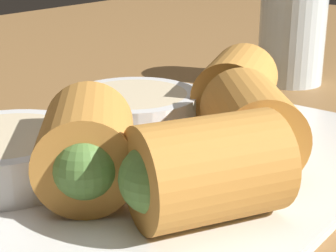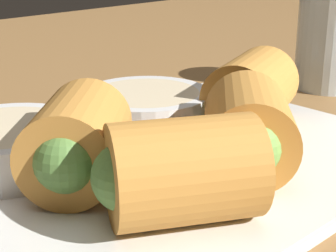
% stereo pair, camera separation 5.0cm
% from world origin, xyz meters
% --- Properties ---
extents(table_surface, '(1.80, 1.40, 0.02)m').
position_xyz_m(table_surface, '(0.00, 0.00, 0.01)').
color(table_surface, olive).
rests_on(table_surface, ground).
extents(serving_plate, '(0.31, 0.23, 0.01)m').
position_xyz_m(serving_plate, '(-0.01, 0.00, 0.03)').
color(serving_plate, silver).
rests_on(serving_plate, table_surface).
extents(roll_front_left, '(0.09, 0.09, 0.05)m').
position_xyz_m(roll_front_left, '(-0.08, 0.01, 0.06)').
color(roll_front_left, '#C68438').
rests_on(roll_front_left, serving_plate).
extents(roll_front_right, '(0.09, 0.09, 0.05)m').
position_xyz_m(roll_front_right, '(0.01, -0.05, 0.06)').
color(roll_front_right, '#C68438').
rests_on(roll_front_right, serving_plate).
extents(roll_back_left, '(0.09, 0.08, 0.05)m').
position_xyz_m(roll_back_left, '(-0.06, -0.06, 0.06)').
color(roll_back_left, '#C68438').
rests_on(roll_back_left, serving_plate).
extents(roll_back_right, '(0.09, 0.08, 0.05)m').
position_xyz_m(roll_back_right, '(0.08, 0.01, 0.06)').
color(roll_back_right, '#C68438').
rests_on(roll_back_right, serving_plate).
extents(dipping_bowl_near, '(0.10, 0.10, 0.03)m').
position_xyz_m(dipping_bowl_near, '(0.02, 0.06, 0.05)').
color(dipping_bowl_near, white).
rests_on(dipping_bowl_near, serving_plate).
extents(dipping_bowl_far, '(0.10, 0.10, 0.03)m').
position_xyz_m(dipping_bowl_far, '(-0.09, 0.06, 0.05)').
color(dipping_bowl_far, white).
rests_on(dipping_bowl_far, serving_plate).
extents(drinking_glass, '(0.07, 0.07, 0.09)m').
position_xyz_m(drinking_glass, '(0.26, 0.05, 0.07)').
color(drinking_glass, silver).
rests_on(drinking_glass, table_surface).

